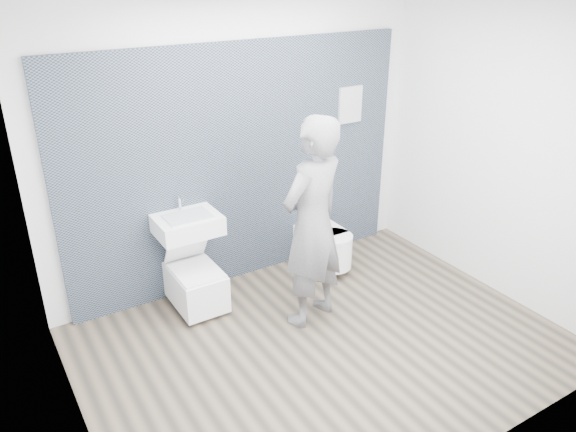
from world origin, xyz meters
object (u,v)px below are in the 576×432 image
washbasin (188,224)px  toilet_square (196,284)px  toilet_rounded (326,246)px  visitor (312,224)px

washbasin → toilet_square: size_ratio=0.76×
washbasin → toilet_square: (0.00, -0.09, -0.60)m
toilet_rounded → visitor: (-0.65, -0.68, 0.70)m
toilet_square → visitor: (0.83, -0.72, 0.72)m
toilet_square → visitor: bearing=-40.9°
toilet_rounded → washbasin: bearing=175.2°
washbasin → toilet_rounded: 1.60m
visitor → washbasin: bearing=-61.0°
washbasin → toilet_rounded: bearing=-4.8°
washbasin → visitor: (0.83, -0.81, 0.12)m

